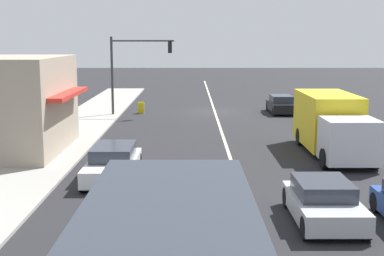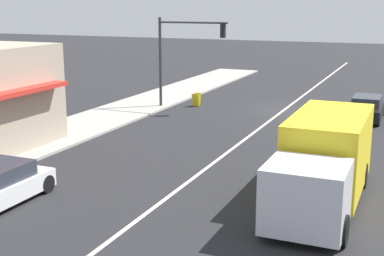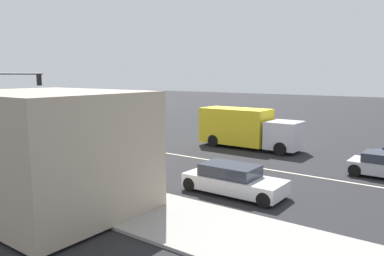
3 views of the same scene
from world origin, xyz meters
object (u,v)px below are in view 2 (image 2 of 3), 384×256
traffic_signal_main (181,47)px  warning_aframe_sign (196,100)px  pedestrian (63,106)px  suv_black (366,108)px  delivery_truck (324,161)px

traffic_signal_main → warning_aframe_sign: bearing=-111.5°
pedestrian → suv_black: 17.30m
traffic_signal_main → warning_aframe_sign: 3.74m
traffic_signal_main → suv_black: size_ratio=1.39×
pedestrian → traffic_signal_main: bearing=-124.0°
traffic_signal_main → delivery_truck: bearing=130.4°
warning_aframe_sign → suv_black: size_ratio=0.21×
traffic_signal_main → warning_aframe_sign: size_ratio=6.69×
traffic_signal_main → delivery_truck: size_ratio=0.75×
warning_aframe_sign → suv_black: bearing=-179.3°
pedestrian → delivery_truck: (-15.43, 6.67, 0.48)m
suv_black → delivery_truck: bearing=90.0°
traffic_signal_main → pedestrian: bearing=56.0°
traffic_signal_main → suv_black: 11.68m
pedestrian → delivery_truck: bearing=156.6°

